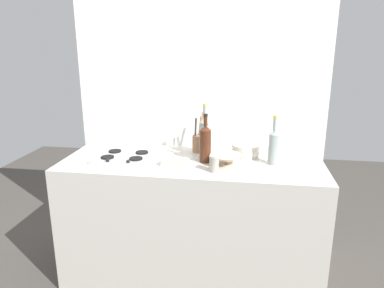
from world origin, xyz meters
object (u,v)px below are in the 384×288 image
(wine_bottle_leftmost, at_px, (204,137))
(condiment_jar_front, at_px, (214,163))
(wine_bottle_mid_right, at_px, (205,143))
(mixing_bowl, at_px, (226,159))
(butter_dish, at_px, (175,162))
(plate_stack, at_px, (246,150))
(utensil_crock, at_px, (198,142))
(stovetop_hob, at_px, (125,157))
(wine_bottle_mid_left, at_px, (273,146))

(wine_bottle_leftmost, xyz_separation_m, condiment_jar_front, (0.10, -0.29, -0.09))
(wine_bottle_mid_right, bearing_deg, mixing_bowl, -15.02)
(mixing_bowl, xyz_separation_m, butter_dish, (-0.33, -0.08, -0.01))
(wine_bottle_mid_right, relative_size, condiment_jar_front, 3.11)
(mixing_bowl, distance_m, butter_dish, 0.34)
(plate_stack, bearing_deg, wine_bottle_leftmost, -165.73)
(wine_bottle_leftmost, bearing_deg, condiment_jar_front, -71.39)
(wine_bottle_mid_right, distance_m, utensil_crock, 0.24)
(stovetop_hob, relative_size, condiment_jar_front, 3.78)
(stovetop_hob, distance_m, wine_bottle_mid_left, 1.03)
(stovetop_hob, bearing_deg, wine_bottle_mid_left, 2.38)
(butter_dish, relative_size, utensil_crock, 0.55)
(plate_stack, relative_size, wine_bottle_mid_right, 0.65)
(stovetop_hob, bearing_deg, condiment_jar_front, -14.27)
(condiment_jar_front, bearing_deg, mixing_bowl, 64.39)
(wine_bottle_mid_right, height_order, condiment_jar_front, wine_bottle_mid_right)
(mixing_bowl, height_order, condiment_jar_front, condiment_jar_front)
(wine_bottle_mid_right, bearing_deg, utensil_crock, 109.39)
(plate_stack, height_order, condiment_jar_front, condiment_jar_front)
(wine_bottle_leftmost, height_order, butter_dish, wine_bottle_leftmost)
(wine_bottle_leftmost, bearing_deg, utensil_crock, 117.42)
(condiment_jar_front, bearing_deg, stovetop_hob, 165.73)
(plate_stack, distance_m, mixing_bowl, 0.26)
(stovetop_hob, relative_size, wine_bottle_mid_left, 1.22)
(mixing_bowl, distance_m, condiment_jar_front, 0.16)
(plate_stack, height_order, wine_bottle_mid_right, wine_bottle_mid_right)
(wine_bottle_mid_left, bearing_deg, butter_dish, -167.23)
(wine_bottle_mid_left, relative_size, butter_dish, 2.02)
(wine_bottle_mid_left, bearing_deg, stovetop_hob, -177.62)
(wine_bottle_mid_left, distance_m, condiment_jar_front, 0.43)
(stovetop_hob, distance_m, wine_bottle_leftmost, 0.58)
(condiment_jar_front, bearing_deg, wine_bottle_leftmost, 108.61)
(wine_bottle_mid_left, xyz_separation_m, condiment_jar_front, (-0.38, -0.21, -0.07))
(plate_stack, distance_m, wine_bottle_mid_right, 0.35)
(plate_stack, relative_size, butter_dish, 1.31)
(butter_dish, bearing_deg, wine_bottle_leftmost, 53.31)
(wine_bottle_leftmost, xyz_separation_m, utensil_crock, (-0.06, 0.11, -0.07))
(butter_dish, relative_size, condiment_jar_front, 1.53)
(wine_bottle_leftmost, bearing_deg, plate_stack, 14.27)
(plate_stack, xyz_separation_m, condiment_jar_front, (-0.20, -0.36, 0.01))
(butter_dish, bearing_deg, condiment_jar_front, -12.90)
(stovetop_hob, height_order, utensil_crock, utensil_crock)
(utensil_crock, distance_m, condiment_jar_front, 0.43)
(stovetop_hob, xyz_separation_m, wine_bottle_mid_right, (0.57, 0.02, 0.12))
(wine_bottle_mid_left, bearing_deg, wine_bottle_mid_right, -176.72)
(stovetop_hob, distance_m, plate_stack, 0.87)
(mixing_bowl, height_order, utensil_crock, utensil_crock)
(plate_stack, relative_size, utensil_crock, 0.72)
(butter_dish, xyz_separation_m, condiment_jar_front, (0.27, -0.06, 0.03))
(stovetop_hob, bearing_deg, wine_bottle_mid_right, 1.65)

